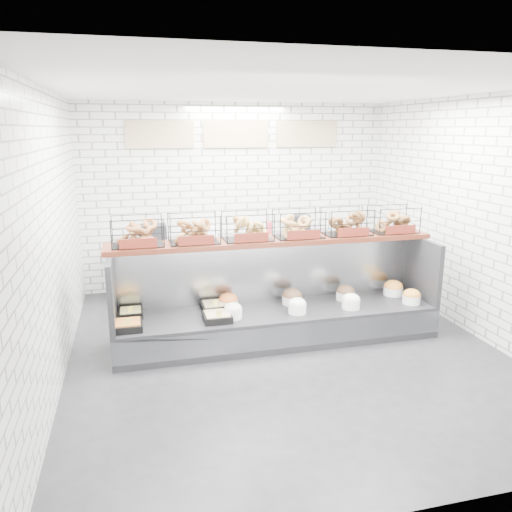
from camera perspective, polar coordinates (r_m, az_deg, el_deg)
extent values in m
plane|color=black|center=(6.15, 3.24, -10.54)|extent=(5.50, 5.50, 0.00)
cube|color=silver|center=(8.31, -2.27, 6.83)|extent=(5.00, 0.02, 3.00)
cube|color=silver|center=(5.49, -22.32, 1.86)|extent=(0.02, 5.50, 3.00)
cube|color=silver|center=(6.85, 23.86, 4.01)|extent=(0.02, 5.50, 3.00)
cube|color=white|center=(5.60, 3.69, 18.57)|extent=(5.00, 5.50, 0.02)
cube|color=beige|center=(8.05, -10.92, 13.48)|extent=(1.05, 0.03, 0.42)
cube|color=beige|center=(8.21, -2.30, 13.73)|extent=(1.05, 0.03, 0.42)
cube|color=beige|center=(8.54, 5.84, 13.70)|extent=(1.05, 0.03, 0.42)
cube|color=black|center=(6.33, 2.45, -7.80)|extent=(4.00, 0.90, 0.40)
cube|color=#93969B|center=(5.94, 3.66, -9.14)|extent=(4.00, 0.03, 0.28)
cube|color=#93969B|center=(6.51, 1.49, -1.58)|extent=(4.00, 0.08, 0.80)
cube|color=black|center=(5.90, -16.19, -3.85)|extent=(0.06, 0.90, 0.80)
cube|color=black|center=(6.94, 18.32, -1.32)|extent=(0.06, 0.90, 0.80)
cube|color=black|center=(5.82, -14.41, -7.75)|extent=(0.32, 0.32, 0.08)
cube|color=#C37029|center=(5.81, -14.43, -7.43)|extent=(0.27, 0.27, 0.04)
cube|color=#FDE458|center=(5.68, -14.46, -7.33)|extent=(0.06, 0.01, 0.08)
cube|color=black|center=(6.18, -14.12, -6.41)|extent=(0.28, 0.28, 0.08)
cube|color=tan|center=(6.17, -14.14, -6.10)|extent=(0.24, 0.24, 0.04)
cube|color=#FDE458|center=(6.06, -14.16, -5.93)|extent=(0.06, 0.01, 0.08)
cube|color=black|center=(5.91, -4.46, -7.00)|extent=(0.32, 0.32, 0.08)
cube|color=#D6B683|center=(5.89, -4.46, -6.68)|extent=(0.28, 0.28, 0.04)
cube|color=#FDE458|center=(5.77, -4.28, -6.57)|extent=(0.06, 0.01, 0.08)
cube|color=black|center=(6.24, -4.78, -5.81)|extent=(0.31, 0.31, 0.08)
cube|color=#D0BC80|center=(6.23, -4.79, -5.51)|extent=(0.27, 0.27, 0.04)
cube|color=#FDE458|center=(6.11, -4.63, -5.36)|extent=(0.06, 0.01, 0.08)
cylinder|color=white|center=(5.97, -2.62, -6.58)|extent=(0.22, 0.22, 0.11)
ellipsoid|color=silver|center=(5.95, -2.63, -6.04)|extent=(0.21, 0.21, 0.15)
cylinder|color=white|center=(6.28, -3.17, -5.51)|extent=(0.24, 0.24, 0.11)
ellipsoid|color=orange|center=(6.26, -3.18, -4.99)|extent=(0.24, 0.24, 0.17)
cylinder|color=white|center=(6.14, 4.73, -6.01)|extent=(0.22, 0.22, 0.11)
ellipsoid|color=white|center=(6.12, 4.74, -5.48)|extent=(0.22, 0.22, 0.15)
cylinder|color=white|center=(6.44, 4.13, -5.01)|extent=(0.26, 0.26, 0.11)
ellipsoid|color=brown|center=(6.42, 4.14, -4.50)|extent=(0.25, 0.25, 0.18)
cylinder|color=white|center=(6.38, 10.78, -5.41)|extent=(0.23, 0.23, 0.11)
ellipsoid|color=silver|center=(6.36, 10.81, -4.91)|extent=(0.22, 0.22, 0.16)
cylinder|color=white|center=(6.69, 10.16, -4.46)|extent=(0.24, 0.24, 0.11)
ellipsoid|color=brown|center=(6.67, 10.18, -3.97)|extent=(0.24, 0.24, 0.17)
cylinder|color=white|center=(6.75, 17.33, -4.74)|extent=(0.23, 0.23, 0.11)
ellipsoid|color=orange|center=(6.73, 17.37, -4.26)|extent=(0.22, 0.22, 0.16)
cylinder|color=white|center=(7.02, 15.40, -3.86)|extent=(0.26, 0.26, 0.11)
ellipsoid|color=orange|center=(7.00, 15.43, -3.39)|extent=(0.25, 0.25, 0.18)
cube|color=#40170D|center=(6.23, 1.98, 1.76)|extent=(4.10, 0.50, 0.06)
cube|color=black|center=(5.95, -13.41, 2.76)|extent=(0.60, 0.38, 0.34)
cube|color=#5D1B11|center=(5.78, -13.31, 1.40)|extent=(0.42, 0.02, 0.11)
cube|color=black|center=(5.99, -7.12, 3.12)|extent=(0.60, 0.38, 0.34)
cube|color=#5D1B11|center=(5.82, -6.84, 1.78)|extent=(0.42, 0.02, 0.11)
cube|color=black|center=(6.11, -0.98, 3.43)|extent=(0.60, 0.38, 0.34)
cube|color=#5D1B11|center=(5.93, -0.53, 2.13)|extent=(0.42, 0.02, 0.11)
cube|color=black|center=(6.28, 4.88, 3.70)|extent=(0.60, 0.38, 0.34)
cube|color=#5D1B11|center=(6.12, 5.47, 2.43)|extent=(0.42, 0.02, 0.11)
cube|color=black|center=(6.52, 10.37, 3.91)|extent=(0.60, 0.38, 0.34)
cube|color=#5D1B11|center=(6.36, 11.07, 2.70)|extent=(0.42, 0.02, 0.11)
cube|color=black|center=(6.82, 15.42, 4.07)|extent=(0.60, 0.38, 0.34)
cube|color=#5D1B11|center=(6.67, 16.20, 2.91)|extent=(0.42, 0.02, 0.11)
cube|color=#93969B|center=(8.21, -1.74, -0.74)|extent=(4.00, 0.60, 0.90)
cube|color=black|center=(7.93, -11.67, 2.66)|extent=(0.40, 0.30, 0.24)
cube|color=silver|center=(8.00, -5.86, 2.76)|extent=(0.35, 0.28, 0.18)
cylinder|color=#C7313A|center=(8.13, 1.48, 3.16)|extent=(0.09, 0.09, 0.22)
cube|color=black|center=(8.36, 4.95, 3.71)|extent=(0.30, 0.30, 0.30)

